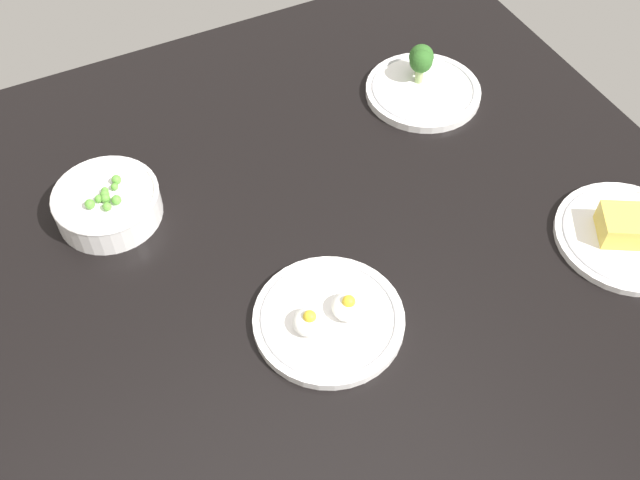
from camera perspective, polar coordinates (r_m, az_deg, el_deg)
name	(u,v)px	position (r cm, az deg, el deg)	size (l,w,h in cm)	color
dining_table	(320,257)	(110.18, 0.00, -1.30)	(118.79, 113.27, 4.00)	black
plate_eggs	(329,318)	(100.38, 0.68, -6.00)	(20.49, 20.49, 4.63)	white
plate_broccoli	(423,85)	(132.93, 7.86, 11.63)	(19.90, 19.90, 7.71)	white
plate_cheese	(628,233)	(117.65, 22.45, 0.46)	(20.84, 20.84, 4.94)	white
bowl_peas	(108,203)	(115.13, -15.93, 2.73)	(15.80, 15.80, 6.01)	white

